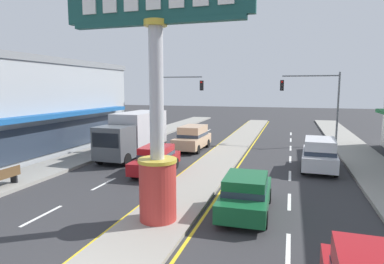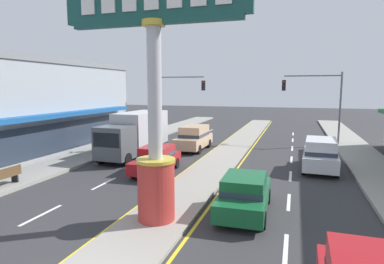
% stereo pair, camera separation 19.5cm
% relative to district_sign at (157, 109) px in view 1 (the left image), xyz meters
% --- Properties ---
extents(median_strip, '(2.51, 52.00, 0.14)m').
position_rel_district_sign_xyz_m(median_strip, '(0.00, 12.54, -4.07)').
color(median_strip, gray).
rests_on(median_strip, ground).
extents(sidewalk_left, '(2.86, 60.00, 0.18)m').
position_rel_district_sign_xyz_m(sidewalk_left, '(-9.29, 10.54, -4.05)').
color(sidewalk_left, gray).
rests_on(sidewalk_left, ground).
extents(sidewalk_right, '(2.86, 60.00, 0.18)m').
position_rel_district_sign_xyz_m(sidewalk_right, '(9.29, 10.54, -4.05)').
color(sidewalk_right, gray).
rests_on(sidewalk_right, ground).
extents(lane_markings, '(9.25, 52.00, 0.01)m').
position_rel_district_sign_xyz_m(lane_markings, '(-0.00, 11.19, -4.13)').
color(lane_markings, silver).
rests_on(lane_markings, ground).
extents(district_sign, '(6.66, 1.40, 8.49)m').
position_rel_district_sign_xyz_m(district_sign, '(0.00, 0.00, 0.00)').
color(district_sign, '#B7332D').
rests_on(district_sign, median_strip).
extents(traffic_light_left_side, '(4.86, 0.46, 6.20)m').
position_rel_district_sign_xyz_m(traffic_light_left_side, '(-6.49, 19.49, 0.11)').
color(traffic_light_left_side, slate).
rests_on(traffic_light_left_side, ground).
extents(traffic_light_right_side, '(4.86, 0.46, 6.20)m').
position_rel_district_sign_xyz_m(traffic_light_right_side, '(6.49, 19.46, 0.11)').
color(traffic_light_right_side, slate).
rests_on(traffic_light_right_side, ground).
extents(box_truck_near_right_lane, '(2.40, 6.96, 3.12)m').
position_rel_district_sign_xyz_m(box_truck_near_right_lane, '(-6.15, 10.35, -2.44)').
color(box_truck_near_right_lane, '#4C5156').
rests_on(box_truck_near_right_lane, ground).
extents(suv_far_right_lane, '(2.16, 4.70, 1.90)m').
position_rel_district_sign_xyz_m(suv_far_right_lane, '(6.20, 10.00, -3.15)').
color(suv_far_right_lane, silver).
rests_on(suv_far_right_lane, ground).
extents(sedan_near_left_lane, '(1.90, 4.33, 1.53)m').
position_rel_district_sign_xyz_m(sedan_near_left_lane, '(2.91, 1.92, -3.35)').
color(sedan_near_left_lane, '#14562D').
rests_on(sedan_near_left_lane, ground).
extents(suv_mid_left_lane, '(2.02, 4.63, 1.90)m').
position_rel_district_sign_xyz_m(suv_mid_left_lane, '(-2.90, 13.99, -3.15)').
color(suv_mid_left_lane, tan).
rests_on(suv_mid_left_lane, ground).
extents(sedan_far_left_oncoming, '(2.01, 4.39, 1.53)m').
position_rel_district_sign_xyz_m(sedan_far_left_oncoming, '(-2.91, 6.64, -3.35)').
color(sedan_far_left_oncoming, maroon).
rests_on(sedan_far_left_oncoming, ground).
extents(street_bench, '(0.48, 1.60, 0.88)m').
position_rel_district_sign_xyz_m(street_bench, '(-8.59, 1.51, -3.49)').
color(street_bench, brown).
rests_on(street_bench, sidewalk_left).
extents(pedestrian_near_kerb, '(0.41, 0.23, 1.77)m').
position_rel_district_sign_xyz_m(pedestrian_near_kerb, '(-9.23, 10.45, -2.95)').
color(pedestrian_near_kerb, '#336B3D').
rests_on(pedestrian_near_kerb, sidewalk_left).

